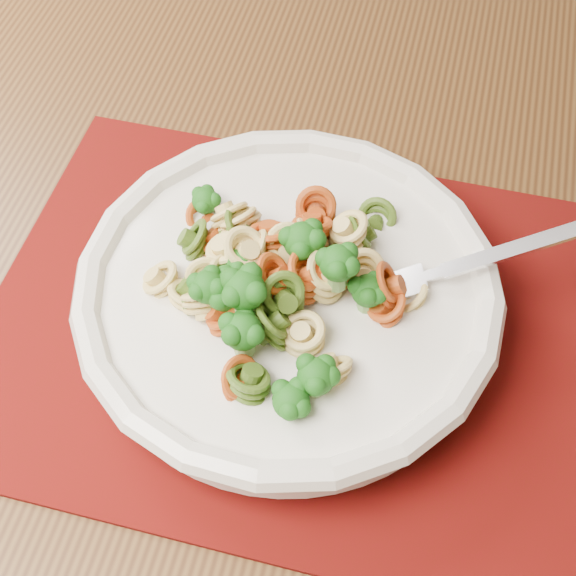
% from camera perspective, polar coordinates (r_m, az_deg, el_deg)
% --- Properties ---
extents(dining_table, '(1.48, 1.11, 0.78)m').
position_cam_1_polar(dining_table, '(0.69, 3.03, -4.40)').
color(dining_table, '#583818').
rests_on(dining_table, ground).
extents(placemat, '(0.48, 0.40, 0.00)m').
position_cam_1_polar(placemat, '(0.56, -0.02, -2.61)').
color(placemat, '#510308').
rests_on(placemat, dining_table).
extents(pasta_bowl, '(0.29, 0.29, 0.05)m').
position_cam_1_polar(pasta_bowl, '(0.54, -0.00, -0.50)').
color(pasta_bowl, silver).
rests_on(pasta_bowl, placemat).
extents(pasta_broccoli_heap, '(0.24, 0.24, 0.06)m').
position_cam_1_polar(pasta_broccoli_heap, '(0.53, 0.00, 0.38)').
color(pasta_broccoli_heap, tan).
rests_on(pasta_broccoli_heap, pasta_bowl).
extents(fork, '(0.17, 0.12, 0.08)m').
position_cam_1_polar(fork, '(0.53, 8.41, 0.35)').
color(fork, silver).
rests_on(fork, pasta_bowl).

